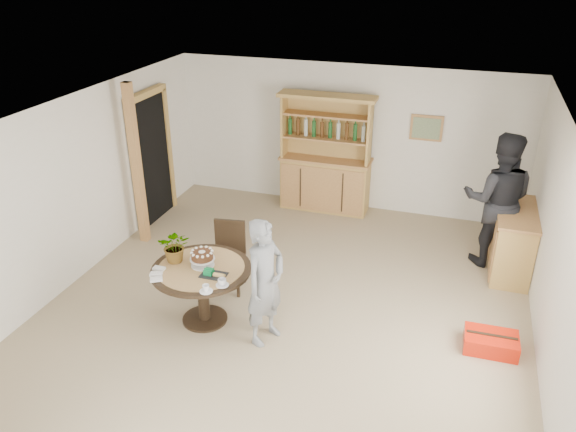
# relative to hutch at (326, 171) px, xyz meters

# --- Properties ---
(ground) EXTENTS (7.00, 7.00, 0.00)m
(ground) POSITION_rel_hutch_xyz_m (0.30, -3.24, -0.69)
(ground) COLOR tan
(ground) RESTS_ON ground
(room_shell) EXTENTS (6.04, 7.04, 2.52)m
(room_shell) POSITION_rel_hutch_xyz_m (0.30, -3.23, 1.05)
(room_shell) COLOR white
(room_shell) RESTS_ON ground
(doorway) EXTENTS (0.13, 1.10, 2.18)m
(doorway) POSITION_rel_hutch_xyz_m (-2.63, -1.24, 0.42)
(doorway) COLOR black
(doorway) RESTS_ON ground
(pine_post) EXTENTS (0.12, 0.12, 2.50)m
(pine_post) POSITION_rel_hutch_xyz_m (-2.40, -2.04, 0.56)
(pine_post) COLOR tan
(pine_post) RESTS_ON ground
(hutch) EXTENTS (1.62, 0.54, 2.04)m
(hutch) POSITION_rel_hutch_xyz_m (0.00, 0.00, 0.00)
(hutch) COLOR tan
(hutch) RESTS_ON ground
(sideboard) EXTENTS (0.54, 1.26, 0.94)m
(sideboard) POSITION_rel_hutch_xyz_m (3.04, -1.24, -0.22)
(sideboard) COLOR tan
(sideboard) RESTS_ON ground
(dining_table) EXTENTS (1.20, 1.20, 0.76)m
(dining_table) POSITION_rel_hutch_xyz_m (-0.59, -3.67, -0.08)
(dining_table) COLOR black
(dining_table) RESTS_ON ground
(dining_chair) EXTENTS (0.48, 0.48, 0.95)m
(dining_chair) POSITION_rel_hutch_xyz_m (-0.60, -2.84, -0.15)
(dining_chair) COLOR black
(dining_chair) RESTS_ON ground
(birthday_cake) EXTENTS (0.30, 0.30, 0.20)m
(birthday_cake) POSITION_rel_hutch_xyz_m (-0.59, -3.62, 0.19)
(birthday_cake) COLOR white
(birthday_cake) RESTS_ON dining_table
(flower_vase) EXTENTS (0.47, 0.44, 0.42)m
(flower_vase) POSITION_rel_hutch_xyz_m (-0.94, -3.62, 0.28)
(flower_vase) COLOR #3F7233
(flower_vase) RESTS_ON dining_table
(gift_tray) EXTENTS (0.30, 0.20, 0.08)m
(gift_tray) POSITION_rel_hutch_xyz_m (-0.37, -3.79, 0.10)
(gift_tray) COLOR black
(gift_tray) RESTS_ON dining_table
(coffee_cup_a) EXTENTS (0.15, 0.15, 0.09)m
(coffee_cup_a) POSITION_rel_hutch_xyz_m (-0.19, -3.95, 0.11)
(coffee_cup_a) COLOR white
(coffee_cup_a) RESTS_ON dining_table
(coffee_cup_b) EXTENTS (0.15, 0.15, 0.08)m
(coffee_cup_b) POSITION_rel_hutch_xyz_m (-0.31, -4.12, 0.11)
(coffee_cup_b) COLOR white
(coffee_cup_b) RESTS_ON dining_table
(napkins) EXTENTS (0.24, 0.33, 0.03)m
(napkins) POSITION_rel_hutch_xyz_m (-1.00, -3.98, 0.09)
(napkins) COLOR white
(napkins) RESTS_ON dining_table
(teen_boy) EXTENTS (0.55, 0.66, 1.56)m
(teen_boy) POSITION_rel_hutch_xyz_m (0.26, -3.77, 0.09)
(teen_boy) COLOR slate
(teen_boy) RESTS_ON ground
(adult_person) EXTENTS (0.96, 0.75, 1.98)m
(adult_person) POSITION_rel_hutch_xyz_m (2.76, -1.08, 0.30)
(adult_person) COLOR black
(adult_person) RESTS_ON ground
(red_suitcase) EXTENTS (0.61, 0.42, 0.21)m
(red_suitcase) POSITION_rel_hutch_xyz_m (2.80, -3.18, -0.59)
(red_suitcase) COLOR red
(red_suitcase) RESTS_ON ground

